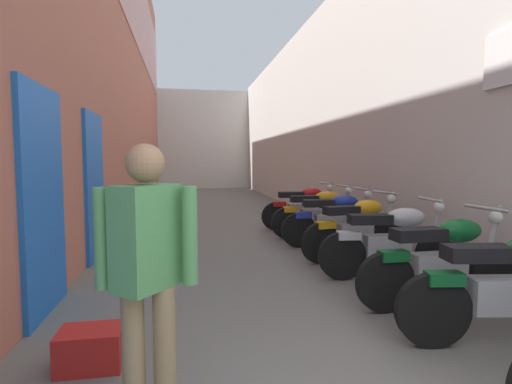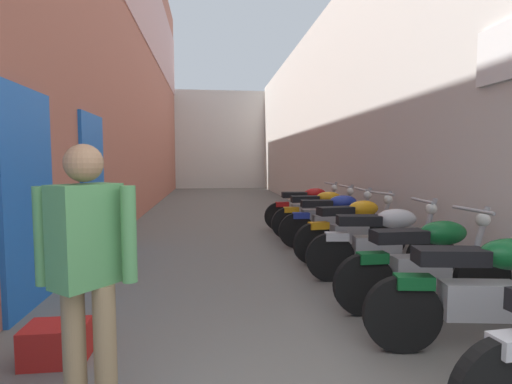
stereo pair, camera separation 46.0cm
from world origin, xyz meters
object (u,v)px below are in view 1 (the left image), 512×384
Objects in this scene: motorcycle_fifth at (358,227)px; motorcycle_sixth at (334,218)px; motorcycle_fourth at (392,240)px; pedestrian_by_doorway at (147,270)px; motorcycle_eighth at (304,206)px; motorcycle_third at (443,259)px; motorcycle_seventh at (319,212)px; plastic_crate at (91,348)px.

motorcycle_fifth is 0.94m from motorcycle_sixth.
pedestrian_by_doorway is at bearing -138.80° from motorcycle_fourth.
motorcycle_fourth is 1.00× the size of motorcycle_eighth.
motorcycle_third is 1.18× the size of pedestrian_by_doorway.
motorcycle_third is 3.12m from pedestrian_by_doorway.
motorcycle_third is at bearing -90.00° from motorcycle_fifth.
motorcycle_third and motorcycle_eighth have the same top height.
motorcycle_fourth is 1.18× the size of pedestrian_by_doorway.
motorcycle_fifth is (-0.00, 0.98, 0.00)m from motorcycle_fourth.
motorcycle_fourth is at bearing -90.00° from motorcycle_eighth.
motorcycle_seventh is 5.85m from pedestrian_by_doorway.
plastic_crate is at bearing 120.48° from pedestrian_by_doorway.
pedestrian_by_doorway is 3.57× the size of plastic_crate.
motorcycle_seventh is at bearing 90.00° from motorcycle_sixth.
motorcycle_seventh is (0.00, 3.73, 0.00)m from motorcycle_third.
motorcycle_fifth and motorcycle_eighth have the same top height.
plastic_crate is at bearing -126.73° from motorcycle_seventh.
pedestrian_by_doorway reaches higher than motorcycle_third.
motorcycle_third is 4.21× the size of plastic_crate.
motorcycle_eighth is 4.21× the size of plastic_crate.
motorcycle_fifth and motorcycle_seventh have the same top height.
motorcycle_third and motorcycle_fourth have the same top height.
motorcycle_third is 1.00× the size of motorcycle_eighth.
motorcycle_fifth is 1.17× the size of pedestrian_by_doorway.
pedestrian_by_doorway is at bearing -122.41° from motorcycle_sixth.
plastic_crate is (-0.48, 0.82, -0.78)m from pedestrian_by_doorway.
motorcycle_sixth and motorcycle_seventh have the same top height.
motorcycle_eighth is (-0.00, 0.96, 0.00)m from motorcycle_seventh.
motorcycle_fourth is 1.00× the size of motorcycle_sixth.
pedestrian_by_doorway is at bearing -118.09° from motorcycle_seventh.
plastic_crate is at bearing -132.64° from motorcycle_sixth.
motorcycle_third reaches higher than plastic_crate.
motorcycle_sixth is at bearing -90.00° from motorcycle_seventh.
motorcycle_fifth is 0.99× the size of motorcycle_seventh.
motorcycle_sixth is at bearing 90.00° from motorcycle_fourth.
motorcycle_eighth reaches higher than plastic_crate.
motorcycle_sixth is (-0.00, 2.91, 0.00)m from motorcycle_third.
motorcycle_eighth is at bearing 90.00° from motorcycle_sixth.
motorcycle_third is at bearing -90.00° from motorcycle_seventh.
pedestrian_by_doorway reaches higher than motorcycle_fourth.
motorcycle_fifth is at bearing -90.01° from motorcycle_seventh.
motorcycle_third is 4.69m from motorcycle_eighth.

